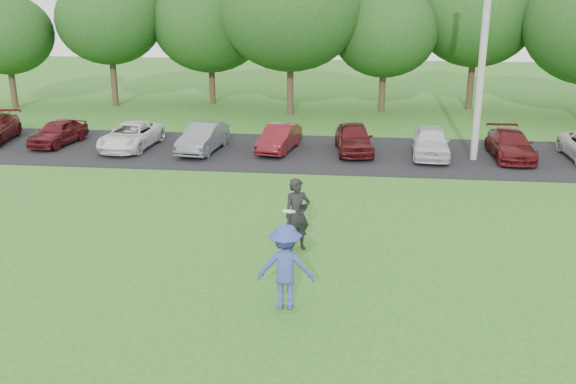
% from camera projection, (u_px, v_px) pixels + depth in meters
% --- Properties ---
extents(ground, '(100.00, 100.00, 0.00)m').
position_uv_depth(ground, '(270.00, 292.00, 14.63)').
color(ground, '#25691E').
rests_on(ground, ground).
extents(parking_lot, '(32.00, 6.50, 0.03)m').
position_uv_depth(parking_lot, '(314.00, 153.00, 26.92)').
color(parking_lot, black).
rests_on(parking_lot, ground).
extents(utility_pole, '(0.28, 0.28, 9.49)m').
position_uv_depth(utility_pole, '(484.00, 40.00, 24.44)').
color(utility_pole, '#979893').
rests_on(utility_pole, ground).
extents(frisbee_player, '(1.26, 0.76, 2.30)m').
position_uv_depth(frisbee_player, '(286.00, 267.00, 13.67)').
color(frisbee_player, '#344193').
rests_on(frisbee_player, ground).
extents(camera_bystander, '(0.85, 0.75, 1.95)m').
position_uv_depth(camera_bystander, '(297.00, 215.00, 16.77)').
color(camera_bystander, black).
rests_on(camera_bystander, ground).
extents(parked_cars, '(30.92, 4.71, 1.26)m').
position_uv_depth(parked_cars, '(322.00, 139.00, 26.70)').
color(parked_cars, '#511114').
rests_on(parked_cars, parking_lot).
extents(tree_row, '(42.39, 9.85, 8.64)m').
position_uv_depth(tree_row, '(357.00, 21.00, 34.50)').
color(tree_row, '#38281C').
rests_on(tree_row, ground).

